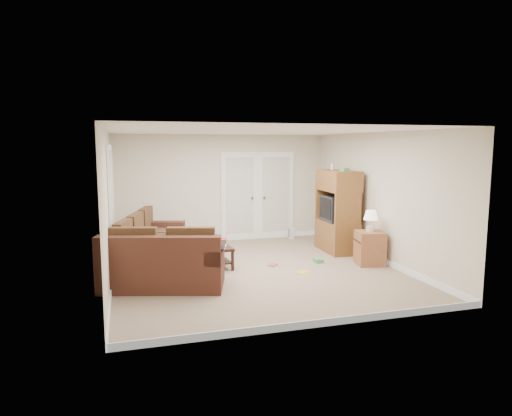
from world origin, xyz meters
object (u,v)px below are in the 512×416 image
object	(u,v)px
coffee_table	(214,254)
side_cabinet	(370,245)
sectional_sofa	(155,255)
tv_armoire	(338,211)

from	to	relation	value
coffee_table	side_cabinet	world-z (taller)	side_cabinet
coffee_table	side_cabinet	size ratio (longest dim) A/B	0.98
coffee_table	side_cabinet	bearing A→B (deg)	-19.41
sectional_sofa	side_cabinet	xyz separation A→B (m)	(3.96, -0.42, 0.02)
coffee_table	side_cabinet	xyz separation A→B (m)	(2.85, -0.76, 0.15)
tv_armoire	coffee_table	bearing A→B (deg)	-169.82
coffee_table	tv_armoire	world-z (taller)	tv_armoire
sectional_sofa	tv_armoire	size ratio (longest dim) A/B	1.78
tv_armoire	side_cabinet	world-z (taller)	tv_armoire
sectional_sofa	coffee_table	size ratio (longest dim) A/B	3.23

